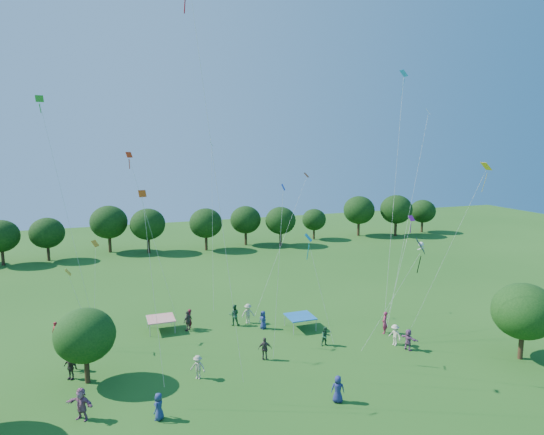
{
  "coord_description": "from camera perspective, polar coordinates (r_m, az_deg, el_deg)",
  "views": [
    {
      "loc": [
        -9.77,
        -13.34,
        15.63
      ],
      "look_at": [
        0.0,
        14.0,
        11.0
      ],
      "focal_mm": 32.0,
      "sensor_mm": 36.0,
      "label": 1
    }
  ],
  "objects": [
    {
      "name": "crowd_person_16",
      "position": [
        36.01,
        -22.65,
        -15.93
      ],
      "size": [
        1.05,
        0.95,
        1.67
      ],
      "primitive_type": "imported",
      "rotation": [
        0.0,
        0.0,
        5.64
      ],
      "color": "#3B342F",
      "rests_on": "ground"
    },
    {
      "name": "small_kite_12",
      "position": [
        41.76,
        14.84,
        11.02
      ],
      "size": [
        4.2,
        4.85,
        20.09
      ],
      "color": "#157ED4"
    },
    {
      "name": "small_kite_3",
      "position": [
        38.28,
        -24.37,
        6.6
      ],
      "size": [
        3.12,
        1.64,
        17.49
      ],
      "color": "#27951B"
    },
    {
      "name": "crowd_person_1",
      "position": [
        41.92,
        -9.71,
        -11.7
      ],
      "size": [
        0.67,
        0.76,
        1.72
      ],
      "primitive_type": "imported",
      "rotation": [
        0.0,
        0.0,
        4.22
      ],
      "color": "maroon",
      "rests_on": "ground"
    },
    {
      "name": "crowd_person_2",
      "position": [
        37.19,
        -22.56,
        -15.2
      ],
      "size": [
        0.84,
        0.83,
        1.55
      ],
      "primitive_type": "imported",
      "rotation": [
        0.0,
        0.0,
        3.92
      ],
      "color": "#295F33",
      "rests_on": "ground"
    },
    {
      "name": "small_kite_4",
      "position": [
        30.84,
        1.03,
        -1.66
      ],
      "size": [
        0.82,
        0.48,
        11.63
      ],
      "color": "#1435D1"
    },
    {
      "name": "near_tree_north",
      "position": [
        34.2,
        -21.16,
        -12.82
      ],
      "size": [
        3.88,
        3.88,
        4.99
      ],
      "color": "#422B19",
      "rests_on": "ground"
    },
    {
      "name": "small_kite_0",
      "position": [
        28.95,
        -14.41,
        -2.83
      ],
      "size": [
        0.92,
        1.7,
        11.5
      ],
      "color": "#DD490D"
    },
    {
      "name": "small_kite_8",
      "position": [
        43.49,
        3.0,
        2.04
      ],
      "size": [
        6.75,
        4.61,
        11.43
      ],
      "color": "#C9410B"
    },
    {
      "name": "crowd_person_7",
      "position": [
        42.3,
        -24.11,
        -12.24
      ],
      "size": [
        0.74,
        0.7,
        1.66
      ],
      "primitive_type": "imported",
      "rotation": [
        0.0,
        0.0,
        5.62
      ],
      "color": "maroon",
      "rests_on": "ground"
    },
    {
      "name": "crowd_person_4",
      "position": [
        36.06,
        -0.85,
        -15.17
      ],
      "size": [
        1.06,
        0.67,
        1.66
      ],
      "primitive_type": "imported",
      "rotation": [
        0.0,
        0.0,
        2.89
      ],
      "color": "#473B39",
      "rests_on": "ground"
    },
    {
      "name": "crowd_person_11",
      "position": [
        38.95,
        15.74,
        -13.66
      ],
      "size": [
        1.04,
        1.61,
        1.62
      ],
      "primitive_type": "imported",
      "rotation": [
        0.0,
        0.0,
        1.93
      ],
      "color": "#8E5382",
      "rests_on": "ground"
    },
    {
      "name": "treeline",
      "position": [
        70.18,
        -12.82,
        -0.63
      ],
      "size": [
        88.01,
        8.77,
        6.77
      ],
      "color": "#422B19",
      "rests_on": "ground"
    },
    {
      "name": "small_kite_2",
      "position": [
        34.6,
        22.61,
        2.37
      ],
      "size": [
        2.37,
        4.77,
        12.94
      ],
      "color": "gold"
    },
    {
      "name": "crowd_person_8",
      "position": [
        38.52,
        6.32,
        -13.72
      ],
      "size": [
        0.74,
        0.41,
        1.49
      ],
      "primitive_type": "imported",
      "rotation": [
        0.0,
        0.0,
        6.27
      ],
      "color": "#214E30",
      "rests_on": "ground"
    },
    {
      "name": "crowd_person_3",
      "position": [
        42.63,
        -2.84,
        -11.22
      ],
      "size": [
        1.17,
        0.59,
        1.73
      ],
      "primitive_type": "imported",
      "rotation": [
        0.0,
        0.0,
        -0.08
      ],
      "color": "#AFAC8C",
      "rests_on": "ground"
    },
    {
      "name": "tent_blue",
      "position": [
        41.48,
        3.34,
        -11.56
      ],
      "size": [
        2.2,
        2.2,
        1.1
      ],
      "color": "#195EA8",
      "rests_on": "ground"
    },
    {
      "name": "near_tree_east",
      "position": [
        39.48,
        27.52,
        -9.76
      ],
      "size": [
        4.44,
        4.44,
        5.59
      ],
      "color": "#422B19",
      "rests_on": "ground"
    },
    {
      "name": "crowd_person_5",
      "position": [
        31.16,
        -21.53,
        -19.72
      ],
      "size": [
        1.79,
        1.58,
        1.89
      ],
      "primitive_type": "imported",
      "rotation": [
        0.0,
        0.0,
        5.63
      ],
      "color": "#905472",
      "rests_on": "ground"
    },
    {
      "name": "crowd_person_12",
      "position": [
        41.46,
        -1.07,
        -11.95
      ],
      "size": [
        0.68,
        0.86,
        1.53
      ],
      "primitive_type": "imported",
      "rotation": [
        0.0,
        0.0,
        5.13
      ],
      "color": "navy",
      "rests_on": "ground"
    },
    {
      "name": "red_high_kite",
      "position": [
        29.28,
        -8.88,
        20.14
      ],
      "size": [
        2.71,
        2.97,
        25.19
      ],
      "color": "red"
    },
    {
      "name": "crowd_person_14",
      "position": [
        42.27,
        -4.49,
        -11.34
      ],
      "size": [
        0.99,
        0.68,
        1.82
      ],
      "primitive_type": "imported",
      "rotation": [
        0.0,
        0.0,
        2.91
      ],
      "color": "#245530",
      "rests_on": "ground"
    },
    {
      "name": "small_kite_1",
      "position": [
        38.15,
        -15.24,
        2.59
      ],
      "size": [
        3.33,
        1.91,
        13.48
      ],
      "color": "red"
    },
    {
      "name": "small_kite_6",
      "position": [
        40.94,
        16.94,
        6.52
      ],
      "size": [
        5.31,
        3.17,
        16.87
      ],
      "color": "silver"
    },
    {
      "name": "crowd_person_15",
      "position": [
        33.85,
        -8.72,
        -17.01
      ],
      "size": [
        1.14,
        1.01,
        1.62
      ],
      "primitive_type": "imported",
      "rotation": [
        0.0,
        0.0,
        5.66
      ],
      "color": "#A5A184",
      "rests_on": "ground"
    },
    {
      "name": "small_kite_10",
      "position": [
        39.9,
        -20.1,
        -4.05
      ],
      "size": [
        0.72,
        2.1,
        6.69
      ],
      "color": "orange"
    },
    {
      "name": "crowd_person_13",
      "position": [
        41.53,
        13.11,
        -11.94
      ],
      "size": [
        0.77,
        0.81,
        1.83
      ],
      "primitive_type": "imported",
      "rotation": [
        0.0,
        0.0,
        4.03
      ],
      "color": "#9D1C44",
      "rests_on": "ground"
    },
    {
      "name": "crowd_person_0",
      "position": [
        30.0,
        -13.18,
        -20.83
      ],
      "size": [
        0.8,
        0.88,
        1.58
      ],
      "primitive_type": "imported",
      "rotation": [
        0.0,
        0.0,
        4.09
      ],
      "color": "navy",
      "rests_on": "ground"
    },
    {
      "name": "small_kite_9",
      "position": [
        39.05,
        -22.65,
        -6.6
      ],
      "size": [
        1.56,
        1.06,
        4.94
      ],
      "color": "#FBAD0D"
    },
    {
      "name": "crowd_person_10",
      "position": [
        41.61,
        -9.87,
        -11.9
      ],
      "size": [
        1.05,
        0.96,
        1.68
      ],
      "primitive_type": "imported",
      "rotation": [
        0.0,
        0.0,
        3.8
      ],
      "color": "#483F39",
      "rests_on": "ground"
    },
    {
      "name": "tent_red_stripe",
      "position": [
        41.98,
        -12.95,
        -11.52
      ],
      "size": [
        2.2,
        2.2,
        1.1
      ],
      "color": "red",
      "rests_on": "ground"
    },
    {
      "name": "crowd_person_9",
      "position": [
        39.49,
        14.26,
        -13.25
      ],
      "size": [
        0.83,
        1.18,
        1.65
      ],
      "primitive_type": "imported",
      "rotation": [
        0.0,
        0.0,
        5.07
      ],
      "color": "beige",
      "rests_on": "ground"
    },
    {
      "name": "crowd_person_6",
      "position": [
        31.17,
        7.75,
        -19.37
      ],
      "size": [
        0.93,
        0.73,
        1.66
      ],
      "primitive_type": "imported",
      "rotation": [
        0.0,
        0.0,
        2.73
      ],
      "color": "navy",
      "rests_on": "ground"
    },
    {
      "name": "small_kite_5",
      "position": [
        42.53,
        15.71,
        -1.83
      ],
      "size": [
        4.63,
        3.56,
        7.98
      ],
      "color": "#8E1789"
    },
    {
      "name": "small_kite_7",
      "position": [
        33.86,
        4.6,
        -3.89
      ],
      "size": [
        2.03,
        1.31,
        7.92
      ],
      "color": "#0A84A3"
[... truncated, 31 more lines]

